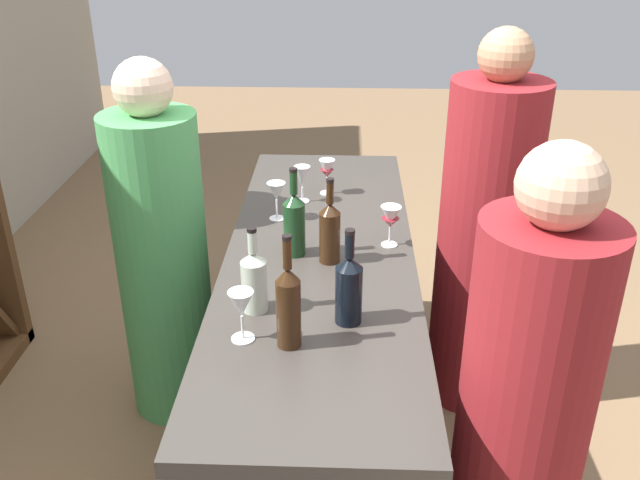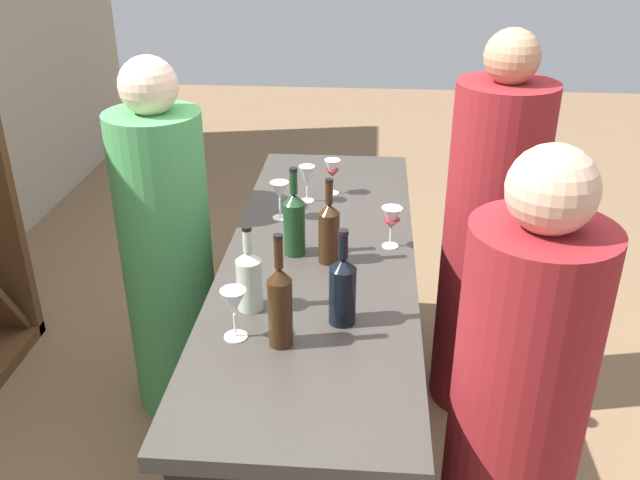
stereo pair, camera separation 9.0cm
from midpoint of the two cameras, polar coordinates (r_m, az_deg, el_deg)
ground_plane at (r=2.98m, az=0.90°, el=-16.89°), size 12.00×12.00×0.00m
bar_counter at (r=2.69m, az=0.97°, el=-9.69°), size 2.05×0.66×0.92m
wine_bottle_leftmost_amber_brown at (r=1.90m, az=-1.95°, el=-5.32°), size 0.07×0.07×0.34m
wine_bottle_second_left_near_black at (r=2.01m, az=3.16°, el=-4.01°), size 0.08×0.08×0.30m
wine_bottle_center_clear_pale at (r=2.08m, az=-4.63°, el=-3.16°), size 0.08×0.08×0.28m
wine_bottle_second_right_amber_brown at (r=2.34m, az=1.85°, el=0.74°), size 0.07×0.07×0.30m
wine_bottle_rightmost_olive_green at (r=2.39m, az=-1.06°, el=1.49°), size 0.08×0.08×0.32m
wine_glass_near_left at (r=2.46m, az=6.96°, el=1.65°), size 0.07×0.07×0.15m
wine_glass_near_center at (r=2.90m, az=1.92°, el=5.74°), size 0.07×0.07×0.15m
wine_glass_near_right at (r=2.82m, az=-0.17°, el=5.17°), size 0.07×0.07×0.15m
wine_glass_far_left at (r=2.66m, az=-2.39°, el=3.98°), size 0.07×0.07×0.15m
wine_glass_far_center at (r=1.95m, az=-5.81°, el=-5.29°), size 0.07×0.07×0.16m
person_left_guest at (r=2.07m, az=16.85°, el=-15.02°), size 0.47×0.47×1.55m
person_center_guest at (r=2.95m, az=14.59°, el=-0.61°), size 0.48×0.48×1.63m
person_server_behind at (r=2.91m, az=-11.60°, el=-1.54°), size 0.49×0.49×1.54m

